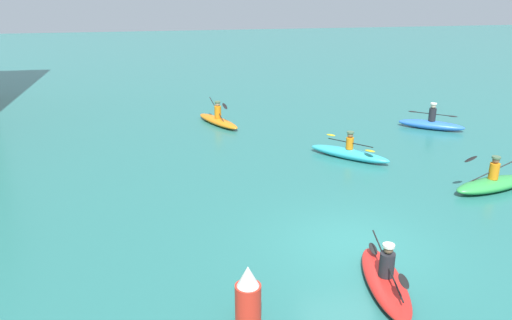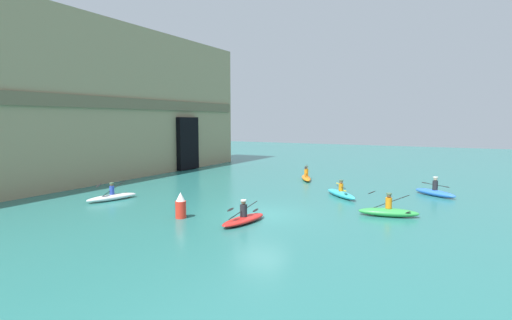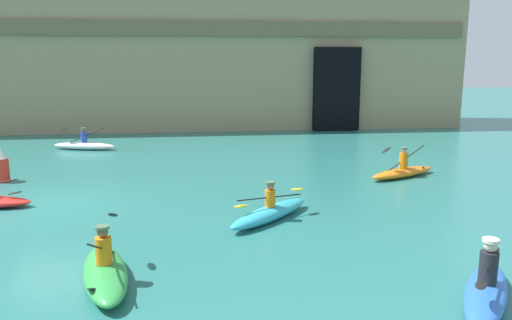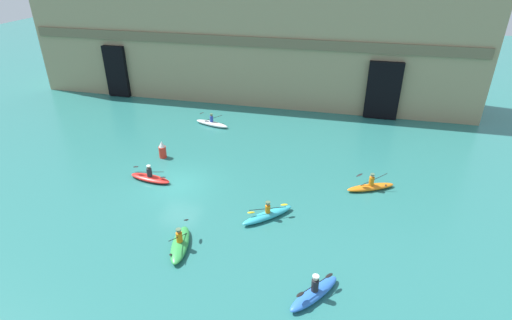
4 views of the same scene
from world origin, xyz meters
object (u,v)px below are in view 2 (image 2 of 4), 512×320
at_px(kayak_orange, 306,177).
at_px(marker_buoy, 181,206).
at_px(kayak_white, 112,197).
at_px(kayak_green, 388,211).
at_px(kayak_red, 244,219).
at_px(kayak_blue, 435,192).
at_px(kayak_cyan, 341,193).

relative_size(kayak_orange, marker_buoy, 2.42).
distance_m(kayak_white, kayak_green, 16.01).
bearing_deg(kayak_red, kayak_green, -42.87).
bearing_deg(kayak_orange, kayak_blue, 49.02).
height_order(kayak_red, kayak_cyan, kayak_red).
bearing_deg(kayak_red, kayak_blue, -23.98).
bearing_deg(kayak_orange, marker_buoy, -30.27).
distance_m(kayak_cyan, marker_buoy, 10.63).
distance_m(kayak_red, kayak_green, 7.43).
height_order(kayak_red, marker_buoy, marker_buoy).
height_order(kayak_blue, kayak_cyan, kayak_blue).
bearing_deg(kayak_green, kayak_orange, 117.14).
distance_m(kayak_white, kayak_cyan, 14.18).
bearing_deg(kayak_cyan, kayak_orange, 172.97).
xyz_separation_m(kayak_blue, kayak_orange, (2.54, 9.76, -0.03)).
bearing_deg(kayak_orange, kayak_green, 13.70).
bearing_deg(kayak_red, marker_buoy, 109.29).
height_order(kayak_white, kayak_cyan, kayak_white).
bearing_deg(kayak_blue, kayak_red, 92.27).
relative_size(kayak_white, kayak_orange, 1.03).
distance_m(kayak_red, marker_buoy, 3.34).
bearing_deg(marker_buoy, kayak_white, 76.64).
xyz_separation_m(kayak_green, kayak_orange, (9.61, 8.08, -0.02)).
bearing_deg(kayak_green, kayak_cyan, 119.84).
height_order(kayak_white, kayak_blue, kayak_blue).
bearing_deg(kayak_green, marker_buoy, -163.07).
bearing_deg(marker_buoy, kayak_cyan, -31.40).
relative_size(kayak_blue, kayak_green, 0.93).
distance_m(kayak_white, kayak_blue, 20.33).
bearing_deg(kayak_red, kayak_cyan, -6.26).
bearing_deg(kayak_blue, marker_buoy, 83.77).
xyz_separation_m(kayak_green, marker_buoy, (-5.22, 9.09, 0.36)).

